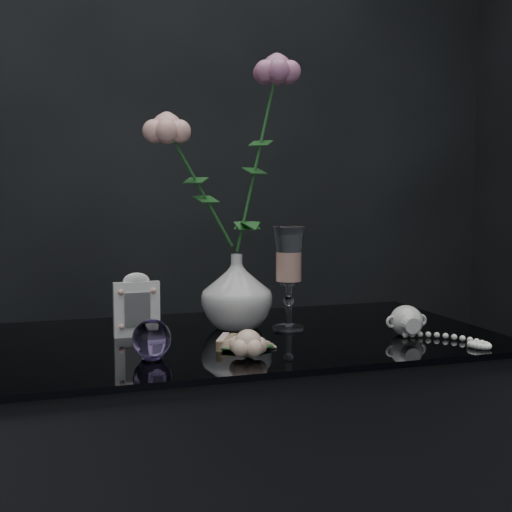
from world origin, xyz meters
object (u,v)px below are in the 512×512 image
object	(u,v)px
paperweight	(152,339)
pearl_jar	(407,319)
loose_rose	(248,344)
wine_glass	(289,278)
vase	(237,291)
picture_frame	(137,305)

from	to	relation	value
paperweight	pearl_jar	size ratio (longest dim) A/B	0.30
loose_rose	pearl_jar	xyz separation A→B (m)	(0.36, 0.08, 0.01)
pearl_jar	wine_glass	bearing A→B (deg)	151.19
vase	wine_glass	distance (m)	0.11
wine_glass	pearl_jar	xyz separation A→B (m)	(0.20, -0.13, -0.08)
loose_rose	pearl_jar	distance (m)	0.37
vase	pearl_jar	size ratio (longest dim) A/B	0.69
paperweight	loose_rose	distance (m)	0.17
wine_glass	vase	bearing A→B (deg)	154.93
vase	pearl_jar	xyz separation A→B (m)	(0.30, -0.18, -0.05)
paperweight	loose_rose	size ratio (longest dim) A/B	0.47
vase	wine_glass	bearing A→B (deg)	-25.07
vase	picture_frame	xyz separation A→B (m)	(-0.21, -0.02, -0.01)
vase	pearl_jar	bearing A→B (deg)	-30.41
vase	picture_frame	distance (m)	0.22
vase	pearl_jar	world-z (taller)	vase
picture_frame	loose_rose	xyz separation A→B (m)	(0.16, -0.24, -0.04)
vase	paperweight	bearing A→B (deg)	-136.07
wine_glass	loose_rose	xyz separation A→B (m)	(-0.16, -0.21, -0.08)
picture_frame	pearl_jar	bearing A→B (deg)	-18.37
wine_glass	picture_frame	size ratio (longest dim) A/B	1.68
wine_glass	loose_rose	bearing A→B (deg)	-126.31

